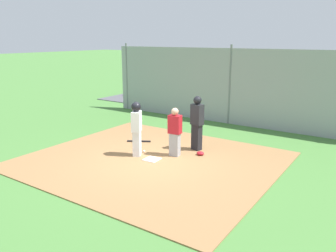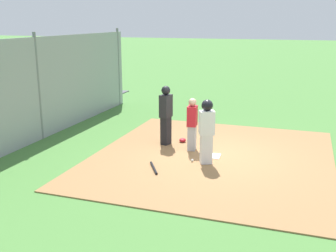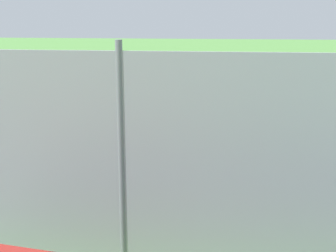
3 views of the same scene
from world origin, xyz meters
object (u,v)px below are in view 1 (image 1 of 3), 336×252
(catcher, at_px, (175,131))
(parked_car_green, at_px, (202,94))
(parked_car_blue, at_px, (162,88))
(home_plate, at_px, (152,159))
(baseball, at_px, (144,151))
(runner, at_px, (137,125))
(catcher_mask, at_px, (200,153))
(baseball_bat, at_px, (139,141))
(parked_car_red, at_px, (259,100))
(umpire, at_px, (197,122))

(catcher, xyz_separation_m, parked_car_green, (3.36, -8.03, -0.20))
(parked_car_blue, bearing_deg, home_plate, -53.54)
(baseball, xyz_separation_m, parked_car_green, (2.37, -8.32, 0.55))
(runner, xyz_separation_m, catcher_mask, (-1.63, -1.14, -0.93))
(home_plate, bearing_deg, runner, -3.26)
(baseball_bat, xyz_separation_m, catcher_mask, (-2.48, 0.01, 0.03))
(catcher, xyz_separation_m, catcher_mask, (-0.65, -0.48, -0.72))
(runner, bearing_deg, parked_car_red, 57.50)
(catcher_mask, bearing_deg, catcher, 36.26)
(baseball, distance_m, parked_car_green, 8.67)
(runner, height_order, baseball_bat, runner)
(baseball_bat, distance_m, baseball, 1.15)
(runner, bearing_deg, parked_car_blue, 94.49)
(baseball, height_order, parked_car_green, parked_car_green)
(umpire, xyz_separation_m, baseball, (1.27, 1.19, -0.91))
(catcher_mask, distance_m, parked_car_green, 8.57)
(umpire, distance_m, baseball, 1.96)
(home_plate, relative_size, baseball_bat, 0.53)
(catcher, relative_size, umpire, 0.85)
(umpire, xyz_separation_m, runner, (1.25, 1.56, 0.04))
(baseball_bat, distance_m, parked_car_red, 7.53)
(home_plate, xyz_separation_m, baseball, (0.62, -0.40, 0.03))
(runner, height_order, parked_car_blue, runner)
(catcher, height_order, catcher_mask, catcher)
(baseball_bat, height_order, catcher_mask, catcher_mask)
(umpire, bearing_deg, runner, -27.01)
(catcher, relative_size, parked_car_red, 0.35)
(baseball_bat, distance_m, catcher_mask, 2.48)
(catcher, xyz_separation_m, parked_car_blue, (6.52, -8.60, -0.20))
(baseball_bat, bearing_deg, catcher_mask, -30.98)
(umpire, xyz_separation_m, parked_car_blue, (6.79, -7.70, -0.36))
(baseball_bat, bearing_deg, runner, -84.03)
(runner, bearing_deg, home_plate, -29.67)
(umpire, relative_size, parked_car_red, 0.41)
(runner, height_order, baseball, runner)
(parked_car_red, bearing_deg, baseball, 90.90)
(baseball_bat, height_order, parked_car_blue, parked_car_blue)
(catcher, xyz_separation_m, baseball_bat, (1.83, -0.49, -0.75))
(baseball, bearing_deg, parked_car_blue, -58.14)
(runner, xyz_separation_m, parked_car_red, (-0.90, -8.45, -0.40))
(home_plate, relative_size, parked_car_green, 0.10)
(umpire, distance_m, parked_car_green, 8.02)
(baseball, height_order, parked_car_blue, parked_car_blue)
(catcher_mask, relative_size, parked_car_green, 0.05)
(home_plate, height_order, umpire, umpire)
(baseball_bat, xyz_separation_m, parked_car_blue, (4.68, -8.11, 0.55))
(home_plate, bearing_deg, parked_car_red, -92.03)
(baseball_bat, height_order, parked_car_green, parked_car_green)
(baseball, height_order, parked_car_red, parked_car_red)
(catcher_mask, relative_size, parked_car_blue, 0.06)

